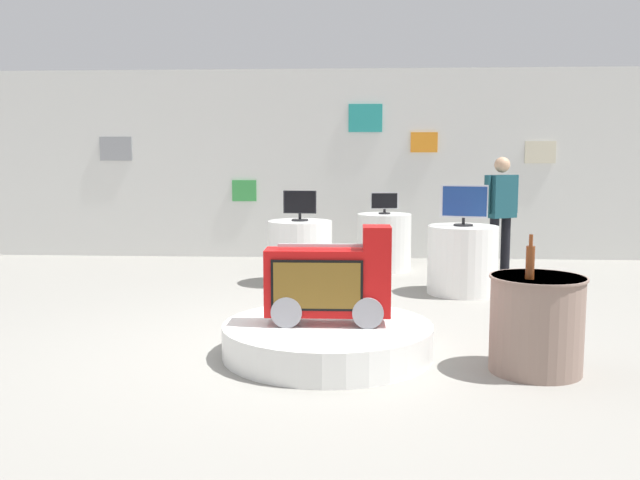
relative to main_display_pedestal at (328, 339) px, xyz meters
The scene contains 13 objects.
ground_plane 0.39m from the main_display_pedestal, 152.18° to the left, with size 30.00×30.00×0.00m, color gray.
back_wall_display 5.59m from the main_display_pedestal, 93.45° to the left, with size 12.19×0.13×2.94m.
main_display_pedestal is the anchor object (origin of this frame).
novelty_firetruck_tv 0.45m from the main_display_pedestal, 18.74° to the right, with size 1.00×0.35×0.79m.
display_pedestal_left_rear 3.17m from the main_display_pedestal, 98.95° to the left, with size 0.80×0.80×0.80m, color white.
tv_on_left_rear 3.27m from the main_display_pedestal, 98.96° to the left, with size 0.41×0.21×0.38m.
display_pedestal_center_rear 4.27m from the main_display_pedestal, 81.85° to the left, with size 0.76×0.76×0.80m, color white.
tv_on_center_rear 4.34m from the main_display_pedestal, 81.85° to the left, with size 0.39×0.16×0.30m.
display_pedestal_right_rear 3.00m from the main_display_pedestal, 60.75° to the left, with size 0.81×0.81×0.80m, color white.
tv_on_right_rear 3.12m from the main_display_pedestal, 60.70° to the left, with size 0.54×0.22×0.48m.
side_table_round 1.62m from the main_display_pedestal, 12.15° to the right, with size 0.71×0.71×0.72m.
bottle_on_side_table 1.70m from the main_display_pedestal, 17.18° to the right, with size 0.06×0.06×0.32m.
shopper_browsing_near_truck 4.17m from the main_display_pedestal, 59.58° to the left, with size 0.49×0.37×1.59m.
Camera 1 is at (0.57, -5.56, 1.60)m, focal length 38.44 mm.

